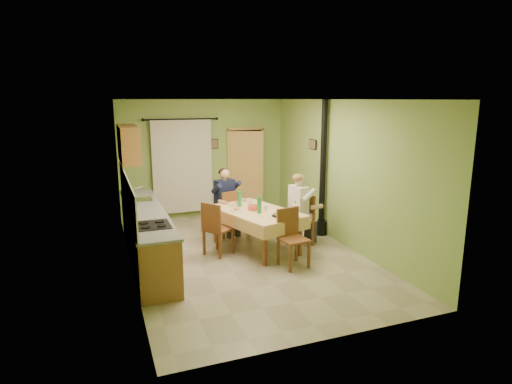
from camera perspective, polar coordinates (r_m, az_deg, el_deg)
name	(u,v)px	position (r m, az deg, el deg)	size (l,w,h in m)	color
floor	(245,255)	(7.94, -1.45, -8.42)	(4.00, 6.00, 0.01)	tan
room_shell	(245,157)	(7.49, -1.53, 4.72)	(4.04, 6.04, 2.82)	#91B15B
kitchen_run	(146,234)	(7.81, -14.43, -5.43)	(0.64, 3.64, 1.56)	#915D2D
upper_cabinets	(129,144)	(8.78, -16.64, 6.19)	(0.35, 1.40, 0.70)	#915D2D
curtain	(183,166)	(10.21, -9.77, 3.43)	(1.70, 0.07, 2.22)	black
doorway	(246,171)	(10.66, -1.32, 2.83)	(0.96, 0.30, 2.15)	black
dining_table	(256,230)	(8.15, 0.03, -5.03)	(1.58, 2.06, 0.76)	#ECBE7B
tableware	(261,208)	(7.96, 0.64, -2.13)	(1.01, 1.49, 0.33)	white
chair_far	(226,222)	(8.98, -3.98, -4.00)	(0.52, 0.52, 0.97)	brown
chair_near	(293,250)	(7.37, 4.95, -7.71)	(0.49, 0.49, 0.99)	brown
chair_right	(300,230)	(8.45, 5.86, -5.09)	(0.50, 0.50, 0.99)	brown
chair_left	(218,239)	(7.91, -5.10, -6.28)	(0.61, 0.61, 1.00)	brown
man_far	(226,194)	(8.84, -4.09, -0.32)	(0.64, 0.57, 1.39)	#141938
man_right	(300,201)	(8.28, 5.87, -1.22)	(0.52, 0.62, 1.39)	silver
stove_flue	(322,187)	(8.94, 8.82, 0.65)	(0.24, 0.24, 2.80)	black
picture_back	(214,144)	(10.39, -5.59, 6.42)	(0.19, 0.03, 0.23)	black
picture_right	(313,144)	(9.36, 7.57, 6.33)	(0.03, 0.31, 0.21)	brown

